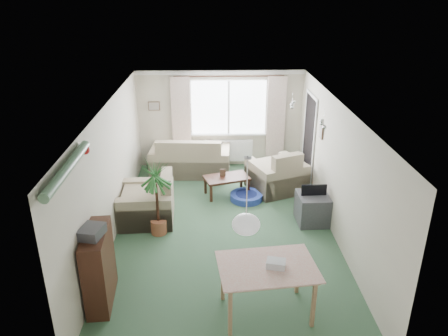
{
  "coord_description": "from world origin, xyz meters",
  "views": [
    {
      "loc": [
        -0.22,
        -7.06,
        4.28
      ],
      "look_at": [
        0.0,
        0.3,
        1.15
      ],
      "focal_mm": 35.0,
      "sensor_mm": 36.0,
      "label": 1
    }
  ],
  "objects_px": {
    "sofa": "(190,155)",
    "bookshelf": "(99,267)",
    "dining_table": "(266,290)",
    "houseplant": "(157,198)",
    "pet_bed": "(246,197)",
    "coffee_table": "(227,186)",
    "armchair_left": "(146,197)",
    "armchair_corner": "(277,169)",
    "tv_cube": "(312,208)"
  },
  "relations": [
    {
      "from": "sofa",
      "to": "bookshelf",
      "type": "relative_size",
      "value": 1.64
    },
    {
      "from": "bookshelf",
      "to": "dining_table",
      "type": "bearing_deg",
      "value": -12.25
    },
    {
      "from": "houseplant",
      "to": "pet_bed",
      "type": "distance_m",
      "value": 2.26
    },
    {
      "from": "sofa",
      "to": "coffee_table",
      "type": "height_order",
      "value": "sofa"
    },
    {
      "from": "armchair_left",
      "to": "bookshelf",
      "type": "distance_m",
      "value": 2.39
    },
    {
      "from": "coffee_table",
      "to": "bookshelf",
      "type": "relative_size",
      "value": 0.82
    },
    {
      "from": "armchair_corner",
      "to": "pet_bed",
      "type": "xyz_separation_m",
      "value": [
        -0.7,
        -0.5,
        -0.42
      ]
    },
    {
      "from": "armchair_corner",
      "to": "bookshelf",
      "type": "relative_size",
      "value": 0.95
    },
    {
      "from": "sofa",
      "to": "tv_cube",
      "type": "distance_m",
      "value": 3.47
    },
    {
      "from": "tv_cube",
      "to": "coffee_table",
      "type": "bearing_deg",
      "value": 140.82
    },
    {
      "from": "armchair_corner",
      "to": "sofa",
      "type": "bearing_deg",
      "value": -49.1
    },
    {
      "from": "coffee_table",
      "to": "houseplant",
      "type": "relative_size",
      "value": 0.65
    },
    {
      "from": "armchair_left",
      "to": "pet_bed",
      "type": "xyz_separation_m",
      "value": [
        2.01,
        0.77,
        -0.41
      ]
    },
    {
      "from": "tv_cube",
      "to": "armchair_corner",
      "type": "bearing_deg",
      "value": 106.6
    },
    {
      "from": "armchair_left",
      "to": "houseplant",
      "type": "bearing_deg",
      "value": 25.46
    },
    {
      "from": "tv_cube",
      "to": "pet_bed",
      "type": "xyz_separation_m",
      "value": [
        -1.19,
        0.97,
        -0.22
      ]
    },
    {
      "from": "armchair_corner",
      "to": "armchair_left",
      "type": "height_order",
      "value": "armchair_corner"
    },
    {
      "from": "coffee_table",
      "to": "tv_cube",
      "type": "xyz_separation_m",
      "value": [
        1.61,
        -1.22,
        0.08
      ]
    },
    {
      "from": "armchair_left",
      "to": "coffee_table",
      "type": "relative_size",
      "value": 1.15
    },
    {
      "from": "coffee_table",
      "to": "pet_bed",
      "type": "height_order",
      "value": "coffee_table"
    },
    {
      "from": "coffee_table",
      "to": "tv_cube",
      "type": "distance_m",
      "value": 2.02
    },
    {
      "from": "bookshelf",
      "to": "tv_cube",
      "type": "height_order",
      "value": "bookshelf"
    },
    {
      "from": "tv_cube",
      "to": "pet_bed",
      "type": "bearing_deg",
      "value": 139.15
    },
    {
      "from": "armchair_corner",
      "to": "armchair_left",
      "type": "relative_size",
      "value": 1.01
    },
    {
      "from": "bookshelf",
      "to": "dining_table",
      "type": "height_order",
      "value": "bookshelf"
    },
    {
      "from": "sofa",
      "to": "dining_table",
      "type": "bearing_deg",
      "value": 107.65
    },
    {
      "from": "armchair_corner",
      "to": "dining_table",
      "type": "distance_m",
      "value": 4.03
    },
    {
      "from": "sofa",
      "to": "armchair_left",
      "type": "relative_size",
      "value": 1.74
    },
    {
      "from": "armchair_corner",
      "to": "pet_bed",
      "type": "relative_size",
      "value": 1.58
    },
    {
      "from": "armchair_corner",
      "to": "armchair_left",
      "type": "distance_m",
      "value": 2.99
    },
    {
      "from": "sofa",
      "to": "armchair_corner",
      "type": "relative_size",
      "value": 1.73
    },
    {
      "from": "sofa",
      "to": "tv_cube",
      "type": "height_order",
      "value": "sofa"
    },
    {
      "from": "armchair_corner",
      "to": "coffee_table",
      "type": "distance_m",
      "value": 1.17
    },
    {
      "from": "armchair_corner",
      "to": "tv_cube",
      "type": "xyz_separation_m",
      "value": [
        0.49,
        -1.47,
        -0.2
      ]
    },
    {
      "from": "pet_bed",
      "to": "coffee_table",
      "type": "bearing_deg",
      "value": 147.97
    },
    {
      "from": "bookshelf",
      "to": "pet_bed",
      "type": "distance_m",
      "value": 3.95
    },
    {
      "from": "tv_cube",
      "to": "pet_bed",
      "type": "distance_m",
      "value": 1.55
    },
    {
      "from": "armchair_left",
      "to": "coffee_table",
      "type": "distance_m",
      "value": 1.92
    },
    {
      "from": "armchair_left",
      "to": "houseplant",
      "type": "xyz_separation_m",
      "value": [
        0.28,
        -0.53,
        0.24
      ]
    },
    {
      "from": "sofa",
      "to": "pet_bed",
      "type": "bearing_deg",
      "value": 133.37
    },
    {
      "from": "pet_bed",
      "to": "bookshelf",
      "type": "bearing_deg",
      "value": -126.81
    },
    {
      "from": "tv_cube",
      "to": "dining_table",
      "type": "bearing_deg",
      "value": -117.36
    },
    {
      "from": "sofa",
      "to": "coffee_table",
      "type": "bearing_deg",
      "value": 127.53
    },
    {
      "from": "coffee_table",
      "to": "armchair_corner",
      "type": "bearing_deg",
      "value": 12.21
    },
    {
      "from": "armchair_left",
      "to": "houseplant",
      "type": "distance_m",
      "value": 0.65
    },
    {
      "from": "bookshelf",
      "to": "pet_bed",
      "type": "xyz_separation_m",
      "value": [
        2.35,
        3.13,
        -0.5
      ]
    },
    {
      "from": "sofa",
      "to": "bookshelf",
      "type": "bearing_deg",
      "value": 80.16
    },
    {
      "from": "sofa",
      "to": "armchair_corner",
      "type": "xyz_separation_m",
      "value": [
        1.95,
        -0.99,
        0.02
      ]
    },
    {
      "from": "sofa",
      "to": "pet_bed",
      "type": "relative_size",
      "value": 2.73
    },
    {
      "from": "armchair_left",
      "to": "pet_bed",
      "type": "height_order",
      "value": "armchair_left"
    }
  ]
}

